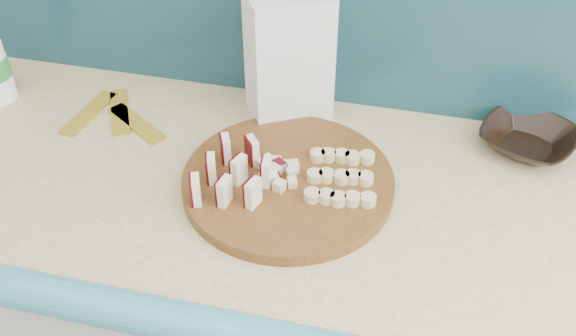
# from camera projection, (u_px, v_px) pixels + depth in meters

# --- Properties ---
(kitchen_counter) EXTENTS (2.20, 0.63, 0.91)m
(kitchen_counter) POSITION_uv_depth(u_px,v_px,m) (235.00, 334.00, 1.40)
(kitchen_counter) COLOR beige
(kitchen_counter) RESTS_ON ground
(cutting_board) EXTENTS (0.41, 0.41, 0.02)m
(cutting_board) POSITION_uv_depth(u_px,v_px,m) (288.00, 182.00, 1.08)
(cutting_board) COLOR #43250E
(cutting_board) RESTS_ON kitchen_counter
(apple_wedges) EXTENTS (0.12, 0.15, 0.05)m
(apple_wedges) POSITION_uv_depth(u_px,v_px,m) (233.00, 172.00, 1.05)
(apple_wedges) COLOR #F1E3C0
(apple_wedges) RESTS_ON cutting_board
(apple_chunks) EXTENTS (0.06, 0.06, 0.02)m
(apple_chunks) POSITION_uv_depth(u_px,v_px,m) (275.00, 172.00, 1.07)
(apple_chunks) COLOR beige
(apple_chunks) RESTS_ON cutting_board
(banana_slices) EXTENTS (0.13, 0.15, 0.02)m
(banana_slices) POSITION_uv_depth(u_px,v_px,m) (340.00, 177.00, 1.06)
(banana_slices) COLOR #D3BD81
(banana_slices) RESTS_ON cutting_board
(brown_bowl) EXTENTS (0.21, 0.21, 0.04)m
(brown_bowl) POSITION_uv_depth(u_px,v_px,m) (528.00, 140.00, 1.16)
(brown_bowl) COLOR black
(brown_bowl) RESTS_ON kitchen_counter
(flour_bag) EXTENTS (0.18, 0.16, 0.25)m
(flour_bag) POSITION_uv_depth(u_px,v_px,m) (289.00, 57.00, 1.17)
(flour_bag) COLOR silver
(flour_bag) RESTS_ON kitchen_counter
(banana_peel) EXTENTS (0.20, 0.17, 0.01)m
(banana_peel) POSITION_uv_depth(u_px,v_px,m) (115.00, 116.00, 1.24)
(banana_peel) COLOR gold
(banana_peel) RESTS_ON kitchen_counter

